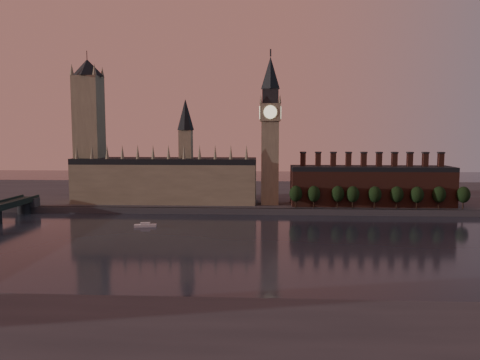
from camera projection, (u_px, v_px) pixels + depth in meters
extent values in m
plane|color=black|center=(251.00, 247.00, 221.08)|extent=(900.00, 900.00, 0.00)
cube|color=#434348|center=(255.00, 211.00, 310.32)|extent=(900.00, 4.00, 4.00)
cube|color=#434348|center=(257.00, 194.00, 399.75)|extent=(900.00, 180.00, 4.00)
cube|color=gray|center=(166.00, 183.00, 337.03)|extent=(130.00, 30.00, 28.00)
cube|color=black|center=(165.00, 161.00, 335.45)|extent=(130.00, 30.00, 4.00)
cube|color=gray|center=(186.00, 147.00, 333.67)|extent=(9.00, 9.00, 24.00)
cone|color=black|center=(185.00, 114.00, 331.41)|extent=(12.00, 12.00, 22.00)
cone|color=gray|center=(77.00, 152.00, 323.98)|extent=(2.60, 2.60, 10.00)
cone|color=gray|center=(92.00, 152.00, 323.41)|extent=(2.60, 2.60, 10.00)
cone|color=gray|center=(107.00, 152.00, 322.84)|extent=(2.60, 2.60, 10.00)
cone|color=gray|center=(122.00, 152.00, 322.27)|extent=(2.60, 2.60, 10.00)
cone|color=gray|center=(138.00, 152.00, 321.70)|extent=(2.60, 2.60, 10.00)
cone|color=gray|center=(153.00, 152.00, 321.14)|extent=(2.60, 2.60, 10.00)
cone|color=gray|center=(169.00, 152.00, 320.57)|extent=(2.60, 2.60, 10.00)
cone|color=gray|center=(184.00, 152.00, 320.00)|extent=(2.60, 2.60, 10.00)
cone|color=gray|center=(200.00, 152.00, 319.43)|extent=(2.60, 2.60, 10.00)
cone|color=gray|center=(215.00, 152.00, 318.86)|extent=(2.60, 2.60, 10.00)
cone|color=gray|center=(231.00, 152.00, 318.29)|extent=(2.60, 2.60, 10.00)
cone|color=gray|center=(247.00, 152.00, 317.73)|extent=(2.60, 2.60, 10.00)
cube|color=gray|center=(90.00, 140.00, 336.89)|extent=(18.00, 18.00, 90.00)
cone|color=black|center=(87.00, 68.00, 331.87)|extent=(24.00, 24.00, 12.00)
cylinder|color=#232326|center=(87.00, 59.00, 331.28)|extent=(0.50, 0.50, 12.00)
cone|color=gray|center=(72.00, 69.00, 324.54)|extent=(3.00, 3.00, 8.00)
cone|color=gray|center=(94.00, 69.00, 323.70)|extent=(3.00, 3.00, 8.00)
cone|color=gray|center=(81.00, 72.00, 340.44)|extent=(3.00, 3.00, 8.00)
cone|color=gray|center=(102.00, 72.00, 339.60)|extent=(3.00, 3.00, 8.00)
cube|color=gray|center=(270.00, 163.00, 326.61)|extent=(12.00, 12.00, 58.00)
cube|color=gray|center=(270.00, 113.00, 323.17)|extent=(14.00, 14.00, 12.00)
cube|color=#232326|center=(270.00, 96.00, 322.08)|extent=(11.00, 11.00, 10.00)
cone|color=black|center=(270.00, 73.00, 320.51)|extent=(13.00, 13.00, 22.00)
cylinder|color=#232326|center=(271.00, 53.00, 319.18)|extent=(1.00, 1.00, 5.00)
cylinder|color=beige|center=(270.00, 112.00, 316.01)|extent=(9.00, 0.50, 9.00)
cylinder|color=beige|center=(270.00, 113.00, 330.32)|extent=(9.00, 0.50, 9.00)
cylinder|color=beige|center=(260.00, 113.00, 323.55)|extent=(0.50, 9.00, 9.00)
cylinder|color=beige|center=(281.00, 113.00, 322.78)|extent=(0.50, 9.00, 9.00)
cone|color=gray|center=(261.00, 99.00, 316.16)|extent=(2.00, 2.00, 6.00)
cone|color=gray|center=(280.00, 99.00, 315.48)|extent=(2.00, 2.00, 6.00)
cone|color=gray|center=(261.00, 100.00, 329.08)|extent=(2.00, 2.00, 6.00)
cone|color=gray|center=(279.00, 100.00, 328.39)|extent=(2.00, 2.00, 6.00)
cube|color=#562C21|center=(371.00, 188.00, 324.57)|extent=(110.00, 25.00, 24.00)
cube|color=black|center=(371.00, 168.00, 323.25)|extent=(110.00, 25.00, 3.00)
cube|color=#562C21|center=(303.00, 160.00, 325.14)|extent=(3.50, 3.50, 9.00)
cube|color=#232326|center=(303.00, 152.00, 324.65)|extent=(4.20, 4.20, 1.00)
cube|color=#562C21|center=(318.00, 160.00, 324.59)|extent=(3.50, 3.50, 9.00)
cube|color=#232326|center=(318.00, 152.00, 324.10)|extent=(4.20, 4.20, 1.00)
cube|color=#562C21|center=(333.00, 160.00, 324.04)|extent=(3.50, 3.50, 9.00)
cube|color=#232326|center=(333.00, 152.00, 323.55)|extent=(4.20, 4.20, 1.00)
cube|color=#562C21|center=(348.00, 160.00, 323.48)|extent=(3.50, 3.50, 9.00)
cube|color=#232326|center=(349.00, 152.00, 322.99)|extent=(4.20, 4.20, 1.00)
cube|color=#562C21|center=(364.00, 160.00, 322.93)|extent=(3.50, 3.50, 9.00)
cube|color=#232326|center=(364.00, 152.00, 322.44)|extent=(4.20, 4.20, 1.00)
cube|color=#562C21|center=(379.00, 160.00, 322.38)|extent=(3.50, 3.50, 9.00)
cube|color=#232326|center=(379.00, 153.00, 321.89)|extent=(4.20, 4.20, 1.00)
cube|color=#562C21|center=(394.00, 160.00, 321.82)|extent=(3.50, 3.50, 9.00)
cube|color=#232326|center=(395.00, 153.00, 321.33)|extent=(4.20, 4.20, 1.00)
cube|color=#562C21|center=(410.00, 160.00, 321.27)|extent=(3.50, 3.50, 9.00)
cube|color=#232326|center=(410.00, 153.00, 320.78)|extent=(4.20, 4.20, 1.00)
cube|color=#562C21|center=(425.00, 160.00, 320.72)|extent=(3.50, 3.50, 9.00)
cube|color=#232326|center=(426.00, 153.00, 320.23)|extent=(4.20, 4.20, 1.00)
cube|color=#562C21|center=(441.00, 160.00, 320.16)|extent=(3.50, 3.50, 9.00)
cube|color=#232326|center=(441.00, 153.00, 319.67)|extent=(4.20, 4.20, 1.00)
cylinder|color=black|center=(296.00, 203.00, 313.09)|extent=(0.80, 0.80, 6.00)
ellipsoid|color=black|center=(296.00, 194.00, 312.45)|extent=(8.60, 8.60, 10.75)
cylinder|color=black|center=(314.00, 203.00, 312.10)|extent=(0.80, 0.80, 6.00)
ellipsoid|color=black|center=(314.00, 194.00, 311.46)|extent=(8.60, 8.60, 10.75)
cylinder|color=black|center=(338.00, 203.00, 312.05)|extent=(0.80, 0.80, 6.00)
ellipsoid|color=black|center=(338.00, 194.00, 311.41)|extent=(8.60, 8.60, 10.75)
cylinder|color=black|center=(353.00, 204.00, 310.38)|extent=(0.80, 0.80, 6.00)
ellipsoid|color=black|center=(353.00, 194.00, 309.74)|extent=(8.60, 8.60, 10.75)
cylinder|color=black|center=(374.00, 204.00, 309.18)|extent=(0.80, 0.80, 6.00)
ellipsoid|color=black|center=(375.00, 194.00, 308.54)|extent=(8.60, 8.60, 10.75)
cylinder|color=black|center=(397.00, 204.00, 309.21)|extent=(0.80, 0.80, 6.00)
ellipsoid|color=black|center=(397.00, 194.00, 308.57)|extent=(8.60, 8.60, 10.75)
cylinder|color=black|center=(417.00, 204.00, 307.76)|extent=(0.80, 0.80, 6.00)
ellipsoid|color=black|center=(417.00, 195.00, 307.12)|extent=(8.60, 8.60, 10.75)
cylinder|color=black|center=(439.00, 204.00, 308.57)|extent=(0.80, 0.80, 6.00)
ellipsoid|color=black|center=(439.00, 194.00, 307.93)|extent=(8.60, 8.60, 10.75)
cylinder|color=black|center=(463.00, 204.00, 307.65)|extent=(0.80, 0.80, 6.00)
ellipsoid|color=black|center=(463.00, 195.00, 307.01)|extent=(8.60, 8.60, 10.75)
cube|color=#434348|center=(27.00, 202.00, 318.03)|extent=(14.00, 8.00, 6.00)
cylinder|color=#232326|center=(24.00, 208.00, 313.37)|extent=(8.00, 8.00, 7.75)
cube|color=silver|center=(145.00, 226.00, 268.92)|extent=(12.99, 5.71, 1.43)
cube|color=silver|center=(145.00, 223.00, 268.80)|extent=(5.77, 3.58, 1.08)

